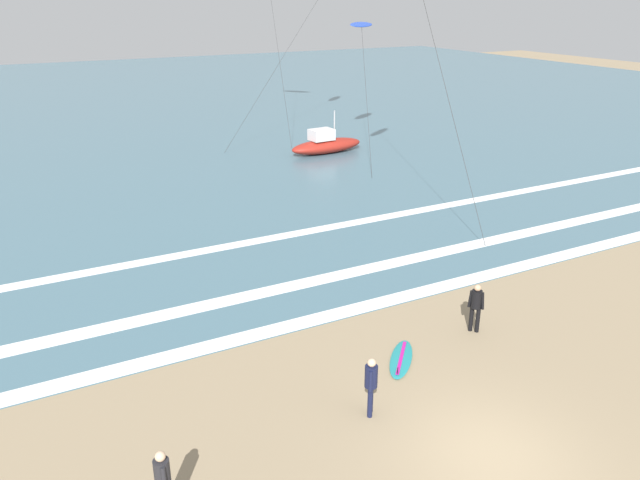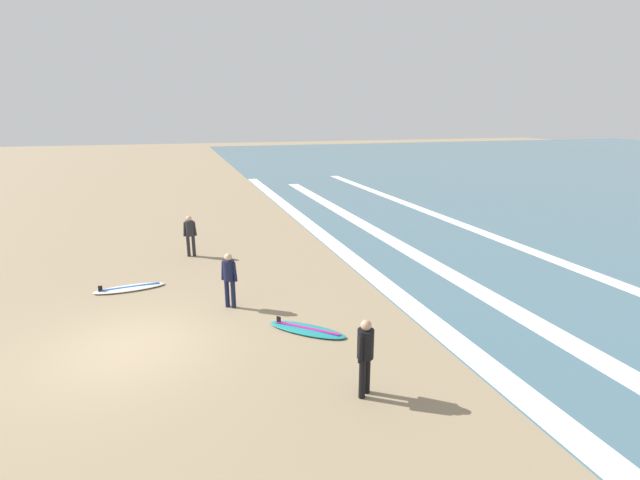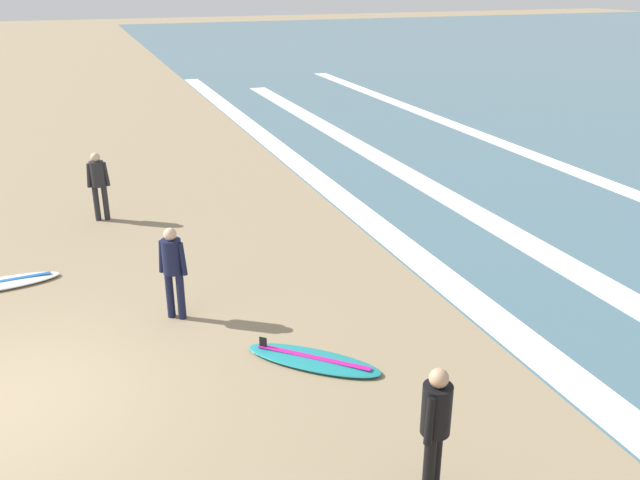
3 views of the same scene
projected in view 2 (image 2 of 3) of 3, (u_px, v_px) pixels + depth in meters
ground_plane at (130, 347)px, 10.79m from camera, size 160.00×160.00×0.00m
wave_foam_shoreline at (395, 293)px, 14.00m from camera, size 53.60×0.72×0.01m
wave_foam_mid_break at (491, 298)px, 13.62m from camera, size 48.14×0.77×0.01m
wave_foam_outer_break at (595, 275)px, 15.53m from camera, size 54.23×0.67×0.01m
surfer_foreground_main at (365, 351)px, 8.69m from camera, size 0.39×0.45×1.60m
surfer_left_near at (190, 232)px, 17.43m from camera, size 0.32×0.51×1.60m
surfer_left_far at (229, 275)px, 12.76m from camera, size 0.37×0.46×1.60m
surfboard_near_water at (129, 288)px, 14.31m from camera, size 0.82×2.15×0.25m
surfboard_foreground_flat at (307, 330)px, 11.55m from camera, size 1.85×1.96×0.25m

